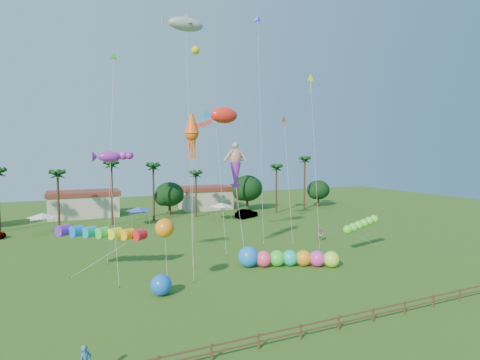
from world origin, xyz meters
name	(u,v)px	position (x,y,z in m)	size (l,w,h in m)	color
ground	(291,298)	(0.00, 0.00, 0.00)	(160.00, 160.00, 0.00)	#285116
tree_line	(184,193)	(3.57, 44.00, 4.28)	(69.46, 8.91, 11.00)	#3A2819
buildings_row	(143,203)	(-3.09, 50.00, 2.00)	(35.00, 7.00, 4.00)	beige
tent_row	(140,209)	(-6.00, 36.33, 2.75)	(31.00, 4.00, 0.60)	white
fence	(339,321)	(0.00, -6.00, 0.61)	(36.12, 0.12, 1.00)	brown
car_b	(246,214)	(13.06, 36.06, 0.80)	(1.68, 4.83, 1.59)	#4C4C54
spectator_b	(321,235)	(14.29, 15.37, 0.84)	(0.82, 0.64, 1.68)	gray
caterpillar_inflatable	(285,258)	(4.00, 7.61, 0.90)	(10.04, 5.87, 2.15)	#FF436E
blue_ball	(161,285)	(-9.44, 4.97, 0.88)	(1.76, 1.76, 1.76)	blue
rainbow_tube	(118,237)	(-11.92, 12.56, 3.61)	(8.40, 4.56, 4.17)	red
green_worm	(348,230)	(13.31, 8.90, 2.86)	(8.81, 2.45, 3.49)	#5CE332
orange_ball_kite	(165,228)	(-9.01, 5.23, 5.56)	(2.00, 2.00, 6.36)	orange
merman_kite	(236,168)	(1.38, 14.31, 10.05)	(2.50, 5.29, 12.61)	tan
fish_kite	(224,115)	(1.30, 17.69, 16.43)	(5.51, 5.73, 17.53)	red
shark_kite	(186,24)	(-3.77, 16.38, 26.19)	(5.50, 6.47, 27.15)	#969BA4
squid_kite	(192,134)	(-5.21, 9.87, 13.60)	(1.72, 3.94, 15.69)	#FF5B14
lobster_kite	(110,157)	(-12.62, 11.90, 11.45)	(3.76, 4.75, 12.17)	purple
delta_kite_red	(284,121)	(10.43, 18.64, 16.10)	(1.46, 4.26, 16.95)	#F9521B
delta_kite_yellow	(311,82)	(12.37, 15.31, 20.93)	(1.89, 4.32, 21.97)	#FEFF1A
delta_kite_green	(113,62)	(-11.33, 19.22, 21.90)	(2.05, 3.81, 23.05)	green
delta_kite_blue	(258,24)	(7.08, 20.00, 28.81)	(1.47, 4.01, 30.11)	#1B2AFA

